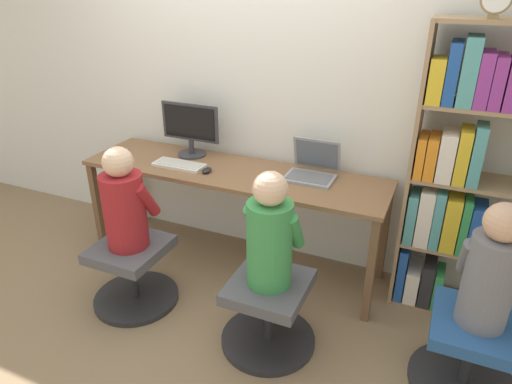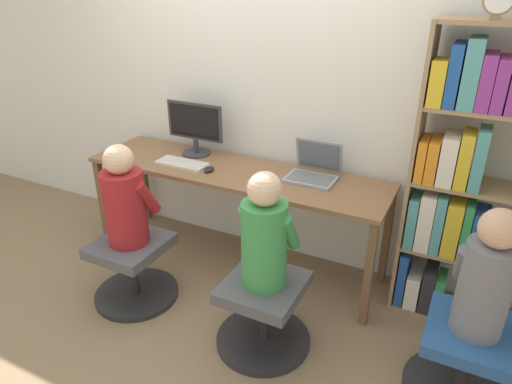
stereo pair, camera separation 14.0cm
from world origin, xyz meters
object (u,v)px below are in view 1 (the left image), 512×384
Objects in this scene: office_chair_side at (470,353)px; bookshelf at (464,181)px; keyboard at (179,165)px; desk_clock at (496,0)px; person_near_shelf at (492,271)px; office_chair_right at (268,311)px; desktop_monitor at (190,129)px; person_at_laptop at (270,235)px; laptop at (312,170)px; office_chair_left at (133,272)px; person_at_monitor at (124,203)px.

bookshelf is at bearing 104.05° from office_chair_side.
desk_clock reaches higher than keyboard.
keyboard is at bearing 167.03° from person_near_shelf.
desktop_monitor is at bearing 139.71° from office_chair_right.
person_at_laptop is at bearing -173.85° from office_chair_side.
bookshelf is at bearing -0.67° from laptop.
desktop_monitor reaches higher than person_near_shelf.
keyboard reaches higher than office_chair_left.
person_at_monitor is 0.99× the size of person_at_laptop.
desktop_monitor reaches higher than office_chair_right.
keyboard reaches higher than office_chair_side.
person_near_shelf is (0.20, -0.59, -1.17)m from desk_clock.
office_chair_right is (0.99, -0.84, -0.75)m from desktop_monitor.
office_chair_left and office_chair_side have the same top height.
person_at_monitor is at bearing 90.00° from office_chair_left.
person_at_laptop is 1.64m from desk_clock.
person_at_monitor reaches higher than laptop.
keyboard is at bearing -81.81° from desktop_monitor.
person_near_shelf reaches higher than office_chair_left.
person_near_shelf is (2.09, -0.71, -0.23)m from desktop_monitor.
desk_clock reaches higher than person_at_monitor.
office_chair_right is 0.84× the size of person_at_laptop.
laptop is at bearing 174.54° from desk_clock.
office_chair_right is 2.05m from desk_clock.
bookshelf is 0.71m from person_near_shelf.
office_chair_side is (0.20, -0.59, -1.69)m from desk_clock.
person_at_laptop is 1.02× the size of person_near_shelf.
bookshelf is 0.97m from office_chair_side.
office_chair_right and office_chair_side have the same top height.
desk_clock reaches higher than person_near_shelf.
person_at_laptop is at bearing 0.13° from office_chair_left.
office_chair_left is 0.31× the size of bookshelf.
keyboard reaches higher than office_chair_right.
desktop_monitor is 0.87m from person_at_monitor.
desk_clock is 0.30× the size of office_chair_side.
office_chair_side is (2.08, 0.12, 0.00)m from office_chair_left.
laptop is 0.58× the size of office_chair_side.
person_near_shelf is (2.08, 0.12, 0.01)m from person_at_monitor.
keyboard is at bearing -174.18° from bookshelf.
keyboard is 2.11m from person_near_shelf.
person_at_laptop is 1.19× the size of office_chair_side.
person_near_shelf is (0.17, -0.67, -0.17)m from bookshelf.
office_chair_right is at bearing -40.29° from desktop_monitor.
office_chair_right is (0.02, -0.81, -0.60)m from laptop.
office_chair_right is 1.11m from office_chair_side.
person_at_laptop reaches higher than person_near_shelf.
person_at_monitor is at bearing 179.57° from office_chair_right.
person_at_monitor is 2.09m from person_near_shelf.
office_chair_left is at bearing -89.49° from desktop_monitor.
desk_clock is (1.89, -0.12, 0.94)m from desktop_monitor.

